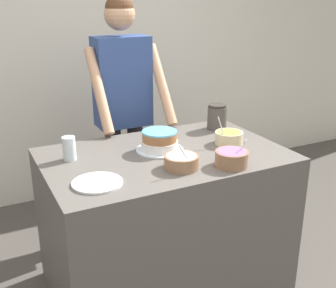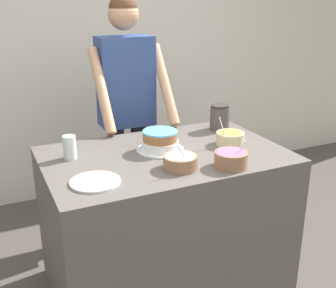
{
  "view_description": "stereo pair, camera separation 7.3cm",
  "coord_description": "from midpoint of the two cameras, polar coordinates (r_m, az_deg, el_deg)",
  "views": [
    {
      "loc": [
        -1.02,
        -1.61,
        1.79
      ],
      "look_at": [
        -0.0,
        0.4,
        0.97
      ],
      "focal_mm": 45.0,
      "sensor_mm": 36.0,
      "label": 1
    },
    {
      "loc": [
        -0.95,
        -1.64,
        1.79
      ],
      "look_at": [
        -0.0,
        0.4,
        0.97
      ],
      "focal_mm": 45.0,
      "sensor_mm": 36.0,
      "label": 2
    }
  ],
  "objects": [
    {
      "name": "frosting_bowl_olive",
      "position": [
        2.62,
        9.21,
        0.81
      ],
      "size": [
        0.17,
        0.17,
        0.18
      ],
      "color": "beige",
      "rests_on": "counter"
    },
    {
      "name": "person_baker",
      "position": [
        3.09,
        -4.96,
        6.71
      ],
      "size": [
        0.53,
        0.49,
        1.78
      ],
      "color": "#2D2D38",
      "rests_on": "ground_plane"
    },
    {
      "name": "counter",
      "position": [
        2.65,
        0.44,
        -10.4
      ],
      "size": [
        1.4,
        0.9,
        0.9
      ],
      "color": "#5B5651",
      "rests_on": "ground_plane"
    },
    {
      "name": "drinking_glass",
      "position": [
        2.42,
        -12.35,
        -0.45
      ],
      "size": [
        0.07,
        0.07,
        0.13
      ],
      "color": "silver",
      "rests_on": "counter"
    },
    {
      "name": "frosting_bowl_purple",
      "position": [
        2.29,
        9.43,
        -1.98
      ],
      "size": [
        0.18,
        0.18,
        0.15
      ],
      "color": "#936B4C",
      "rests_on": "counter"
    },
    {
      "name": "stoneware_jar",
      "position": [
        2.9,
        7.73,
        3.59
      ],
      "size": [
        0.13,
        0.13,
        0.17
      ],
      "color": "#4C4742",
      "rests_on": "counter"
    },
    {
      "name": "ceramic_plate",
      "position": [
        2.11,
        -8.86,
        -5.09
      ],
      "size": [
        0.25,
        0.25,
        0.01
      ],
      "color": "silver",
      "rests_on": "counter"
    },
    {
      "name": "cake",
      "position": [
        2.49,
        -0.24,
        0.34
      ],
      "size": [
        0.28,
        0.28,
        0.12
      ],
      "color": "silver",
      "rests_on": "counter"
    },
    {
      "name": "wall_back",
      "position": [
        3.82,
        -10.02,
        12.23
      ],
      "size": [
        10.0,
        0.05,
        2.6
      ],
      "color": "silver",
      "rests_on": "ground_plane"
    },
    {
      "name": "frosting_bowl_white",
      "position": [
        2.24,
        2.61,
        -2.38
      ],
      "size": [
        0.19,
        0.19,
        0.16
      ],
      "color": "#936B4C",
      "rests_on": "counter"
    }
  ]
}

